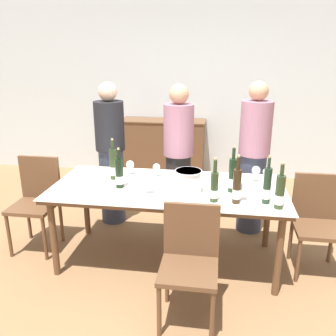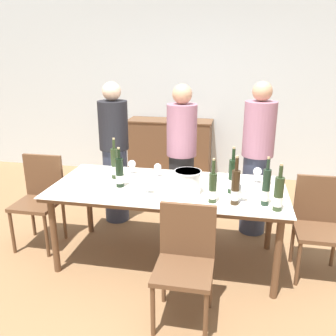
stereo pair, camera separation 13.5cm
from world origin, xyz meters
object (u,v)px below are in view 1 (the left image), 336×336
at_px(wine_glass_0, 148,182).
at_px(chair_near_front, 190,256).
at_px(wine_glass_3, 243,188).
at_px(person_guest_left, 179,157).
at_px(sideboard_cabinet, 163,149).
at_px(person_host, 111,155).
at_px(wine_glass_1, 256,171).
at_px(wine_bottle_4, 113,165).
at_px(chair_right_end, 317,217).
at_px(person_guest_right, 253,159).
at_px(wine_glass_2, 266,172).
at_px(wine_glass_4, 130,165).
at_px(wine_bottle_1, 280,193).
at_px(wine_bottle_6, 232,176).
at_px(dining_table, 168,193).
at_px(ice_bucket, 188,181).
at_px(wine_bottle_0, 214,187).
at_px(wine_bottle_2, 267,187).
at_px(wine_bottle_5, 237,187).
at_px(chair_left_end, 37,196).
at_px(wine_bottle_3, 119,174).
at_px(wine_glass_5, 156,168).

distance_m(wine_glass_0, chair_near_front, 0.76).
bearing_deg(wine_glass_3, person_guest_left, 123.37).
distance_m(sideboard_cabinet, person_guest_left, 1.67).
xyz_separation_m(chair_near_front, person_guest_left, (-0.27, 1.50, 0.31)).
distance_m(sideboard_cabinet, person_host, 1.68).
relative_size(wine_glass_0, wine_glass_1, 0.98).
xyz_separation_m(wine_bottle_4, chair_right_end, (1.90, -0.05, -0.39)).
height_order(wine_glass_0, person_guest_right, person_guest_right).
bearing_deg(wine_glass_2, wine_glass_1, 173.38).
xyz_separation_m(wine_glass_0, person_host, (-0.63, 0.94, -0.05)).
relative_size(wine_glass_1, wine_glass_4, 1.08).
height_order(wine_bottle_1, wine_bottle_6, wine_bottle_6).
bearing_deg(dining_table, person_guest_left, 89.66).
bearing_deg(wine_bottle_6, wine_glass_1, 51.48).
bearing_deg(ice_bucket, wine_bottle_0, -36.11).
bearing_deg(wine_glass_4, wine_glass_3, -24.68).
bearing_deg(wine_glass_3, chair_right_end, 23.06).
xyz_separation_m(ice_bucket, chair_near_front, (0.08, -0.61, -0.36)).
relative_size(sideboard_cabinet, chair_near_front, 1.49).
relative_size(wine_bottle_1, wine_glass_2, 2.63).
relative_size(wine_glass_3, person_guest_right, 0.09).
bearing_deg(wine_bottle_2, wine_bottle_1, -43.45).
distance_m(wine_glass_1, chair_near_front, 1.16).
bearing_deg(person_guest_right, wine_glass_1, -91.97).
bearing_deg(dining_table, chair_near_front, -69.33).
bearing_deg(wine_bottle_5, wine_bottle_2, 7.41).
distance_m(sideboard_cabinet, chair_right_end, 2.89).
bearing_deg(wine_glass_2, chair_left_end, -176.06).
distance_m(wine_bottle_0, wine_bottle_3, 0.88).
height_order(wine_bottle_1, wine_glass_0, wine_bottle_1).
height_order(wine_glass_1, wine_glass_4, wine_glass_1).
bearing_deg(person_guest_left, person_guest_right, -1.79).
relative_size(sideboard_cabinet, chair_right_end, 1.47).
bearing_deg(person_host, chair_left_end, -131.27).
xyz_separation_m(wine_bottle_3, person_guest_left, (0.44, 0.86, -0.07)).
bearing_deg(wine_glass_4, chair_right_end, -6.45).
bearing_deg(chair_left_end, wine_glass_4, 12.23).
distance_m(wine_glass_5, chair_left_end, 1.25).
relative_size(wine_bottle_0, chair_right_end, 0.42).
xyz_separation_m(wine_bottle_2, wine_bottle_3, (-1.27, 0.17, -0.02)).
bearing_deg(wine_bottle_0, wine_bottle_5, -1.65).
xyz_separation_m(wine_bottle_6, wine_glass_1, (0.23, 0.28, -0.04)).
relative_size(wine_bottle_6, chair_right_end, 0.47).
xyz_separation_m(ice_bucket, wine_bottle_2, (0.65, -0.14, 0.04)).
xyz_separation_m(wine_bottle_2, wine_glass_1, (-0.04, 0.50, -0.03)).
bearing_deg(person_guest_left, chair_left_end, -152.94).
xyz_separation_m(sideboard_cabinet, wine_glass_1, (1.23, -2.10, 0.40)).
distance_m(wine_bottle_3, person_host, 0.90).
xyz_separation_m(wine_bottle_4, chair_near_front, (0.82, -0.85, -0.40)).
bearing_deg(chair_near_front, chair_left_end, 153.72).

